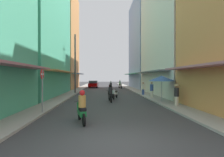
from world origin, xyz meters
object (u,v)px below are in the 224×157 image
object	(u,v)px
motorbike_red	(111,87)
motorbike_black	(110,94)
motorbike_silver	(120,85)
pedestrian_midway	(177,94)
motorbike_white	(115,94)
parked_car	(93,84)
vendor_umbrella	(162,78)
motorbike_green	(82,108)
pedestrian_foreground	(143,89)
pedestrian_far	(152,90)
utility_pole	(75,63)
street_sign_no_entry	(42,85)

from	to	relation	value
motorbike_red	motorbike_black	bearing A→B (deg)	-92.71
motorbike_silver	pedestrian_midway	world-z (taller)	pedestrian_midway
motorbike_white	parked_car	size ratio (longest dim) A/B	0.42
pedestrian_midway	vendor_umbrella	bearing A→B (deg)	102.07
motorbike_green	motorbike_black	bearing A→B (deg)	76.47
motorbike_silver	pedestrian_foreground	xyz separation A→B (m)	(1.43, -12.83, 0.09)
motorbike_white	motorbike_black	size ratio (longest dim) A/B	0.96
motorbike_green	motorbike_silver	xyz separation A→B (m)	(4.33, 24.66, 0.00)
motorbike_black	motorbike_white	bearing A→B (deg)	75.31
pedestrian_midway	pedestrian_foreground	bearing A→B (deg)	94.82
parked_car	pedestrian_far	size ratio (longest dim) A/B	2.47
pedestrian_midway	utility_pole	bearing A→B (deg)	130.63
street_sign_no_entry	parked_car	bearing A→B (deg)	86.34
vendor_umbrella	pedestrian_midway	bearing A→B (deg)	-77.93
motorbike_silver	street_sign_no_entry	bearing A→B (deg)	-106.79
motorbike_red	motorbike_black	distance (m)	11.29
pedestrian_far	street_sign_no_entry	size ratio (longest dim) A/B	0.64
motorbike_silver	vendor_umbrella	world-z (taller)	vendor_umbrella
motorbike_silver	motorbike_red	bearing A→B (deg)	-108.25
pedestrian_midway	vendor_umbrella	xyz separation A→B (m)	(-0.43, 1.99, 1.10)
motorbike_white	pedestrian_foreground	size ratio (longest dim) A/B	1.09
utility_pole	motorbike_red	bearing A→B (deg)	36.54
motorbike_green	pedestrian_midway	size ratio (longest dim) A/B	1.03
motorbike_white	pedestrian_foreground	xyz separation A→B (m)	(3.52, 2.74, 0.29)
pedestrian_foreground	pedestrian_midway	xyz separation A→B (m)	(0.65, -7.72, 0.17)
motorbike_black	pedestrian_midway	size ratio (longest dim) A/B	1.05
pedestrian_foreground	motorbike_red	bearing A→B (deg)	119.31
pedestrian_far	motorbike_silver	bearing A→B (deg)	96.03
pedestrian_far	street_sign_no_entry	bearing A→B (deg)	-140.18
motorbike_green	pedestrian_foreground	xyz separation A→B (m)	(5.76, 11.83, 0.09)
motorbike_black	utility_pole	distance (m)	9.41
motorbike_silver	pedestrian_foreground	size ratio (longest dim) A/B	1.11
motorbike_white	vendor_umbrella	world-z (taller)	vendor_umbrella
motorbike_green	motorbike_silver	world-z (taller)	same
motorbike_green	pedestrian_midway	bearing A→B (deg)	32.68
motorbike_green	pedestrian_far	size ratio (longest dim) A/B	1.04
utility_pole	pedestrian_foreground	bearing A→B (deg)	-18.44
vendor_umbrella	street_sign_no_entry	size ratio (longest dim) A/B	0.87
motorbike_white	vendor_umbrella	size ratio (longest dim) A/B	0.76
street_sign_no_entry	motorbike_silver	bearing A→B (deg)	73.21
motorbike_green	motorbike_black	world-z (taller)	same
utility_pole	street_sign_no_entry	world-z (taller)	utility_pole
parked_car	motorbike_black	bearing A→B (deg)	-82.86
parked_car	pedestrian_foreground	size ratio (longest dim) A/B	2.60
motorbike_silver	motorbike_white	bearing A→B (deg)	-97.67
pedestrian_far	motorbike_red	bearing A→B (deg)	112.55
motorbike_black	pedestrian_midway	world-z (taller)	pedestrian_midway
motorbike_black	motorbike_silver	world-z (taller)	same
motorbike_red	street_sign_no_entry	world-z (taller)	street_sign_no_entry
pedestrian_foreground	utility_pole	world-z (taller)	utility_pole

